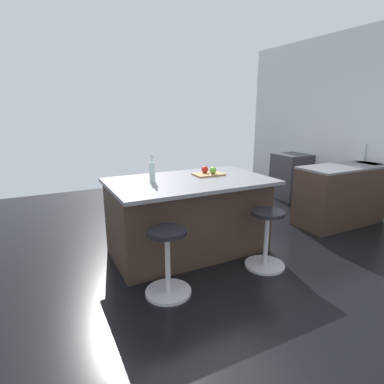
{
  "coord_description": "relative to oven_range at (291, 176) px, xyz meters",
  "views": [
    {
      "loc": [
        1.97,
        3.1,
        1.7
      ],
      "look_at": [
        0.39,
        -0.0,
        0.78
      ],
      "focal_mm": 29.21,
      "sensor_mm": 36.0,
      "label": 1
    }
  ],
  "objects": [
    {
      "name": "stool_by_window",
      "position": [
        2.3,
        2.01,
        -0.13
      ],
      "size": [
        0.44,
        0.44,
        0.65
      ],
      "color": "#B7B7BC",
      "rests_on": "ground_plane"
    },
    {
      "name": "oven_range",
      "position": [
        0.0,
        0.0,
        0.0
      ],
      "size": [
        0.6,
        0.61,
        0.86
      ],
      "color": "#38383D",
      "rests_on": "ground_plane"
    },
    {
      "name": "kitchen_island",
      "position": [
        2.88,
        1.27,
        0.03
      ],
      "size": [
        1.85,
        1.13,
        0.92
      ],
      "color": "#38281E",
      "rests_on": "ground_plane"
    },
    {
      "name": "ground_plane",
      "position": [
        2.49,
        1.37,
        -0.43
      ],
      "size": [
        7.65,
        7.65,
        0.0
      ],
      "primitive_type": "plane",
      "color": "black"
    },
    {
      "name": "sink_cabinet",
      "position": [
        -0.0,
        1.43,
        0.02
      ],
      "size": [
        2.17,
        0.6,
        1.17
      ],
      "color": "#38281E",
      "rests_on": "ground_plane"
    },
    {
      "name": "apple_green",
      "position": [
        2.52,
        1.23,
        0.55
      ],
      "size": [
        0.09,
        0.09,
        0.09
      ],
      "primitive_type": "sphere",
      "color": "#609E2D",
      "rests_on": "cutting_board"
    },
    {
      "name": "interior_partition_left",
      "position": [
        -0.35,
        1.37,
        1.05
      ],
      "size": [
        0.12,
        5.88,
        2.96
      ],
      "color": "silver",
      "rests_on": "ground_plane"
    },
    {
      "name": "stool_middle",
      "position": [
        3.47,
        2.01,
        -0.13
      ],
      "size": [
        0.44,
        0.44,
        0.65
      ],
      "color": "#B7B7BC",
      "rests_on": "ground_plane"
    },
    {
      "name": "water_bottle",
      "position": [
        3.31,
        1.24,
        0.61
      ],
      "size": [
        0.06,
        0.06,
        0.31
      ],
      "color": "silver",
      "rests_on": "kitchen_island"
    },
    {
      "name": "apple_red",
      "position": [
        2.58,
        1.13,
        0.55
      ],
      "size": [
        0.09,
        0.09,
        0.09
      ],
      "primitive_type": "sphere",
      "color": "red",
      "rests_on": "cutting_board"
    },
    {
      "name": "cutting_board",
      "position": [
        2.57,
        1.2,
        0.49
      ],
      "size": [
        0.36,
        0.24,
        0.02
      ],
      "primitive_type": "cube",
      "color": "olive",
      "rests_on": "kitchen_island"
    }
  ]
}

